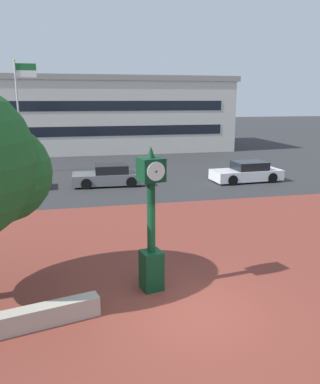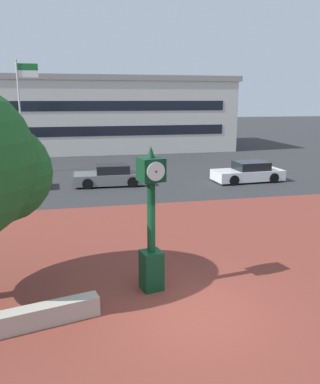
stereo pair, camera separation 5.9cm
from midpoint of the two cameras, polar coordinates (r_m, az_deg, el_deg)
ground_plane at (r=10.40m, az=5.02°, el=-16.85°), size 200.00×200.00×0.00m
plaza_brick_paving at (r=13.22m, az=0.72°, el=-9.91°), size 44.00×14.54×0.01m
planter_wall at (r=10.10m, az=-17.85°, el=-16.85°), size 3.20×1.14×0.50m
street_clock at (r=10.77m, az=-1.11°, el=-4.97°), size 0.73×0.76×4.03m
car_street_near at (r=24.80m, az=-21.32°, el=1.59°), size 4.60×2.07×1.28m
car_street_mid at (r=26.11m, az=12.65°, el=2.73°), size 4.51×2.14×1.28m
car_street_far at (r=24.55m, az=-7.10°, el=2.30°), size 4.34×2.08×1.28m
flagpole_primary at (r=29.80m, az=-19.17°, el=11.38°), size 1.47×0.14×7.82m
civic_building at (r=43.15m, az=-12.32°, el=10.95°), size 32.25×12.13×7.32m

